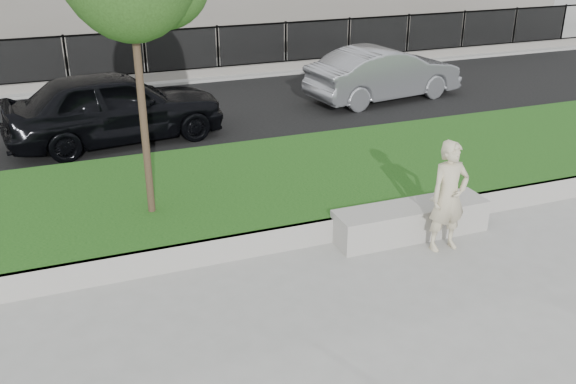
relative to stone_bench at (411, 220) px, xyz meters
name	(u,v)px	position (x,y,z in m)	size (l,w,h in m)	color
ground	(334,279)	(-1.68, -0.80, -0.26)	(90.00, 90.00, 0.00)	gray
grass_bank	(265,187)	(-1.68, 2.20, -0.06)	(34.00, 4.00, 0.40)	#0D340D
grass_kerb	(307,235)	(-1.68, 0.24, -0.06)	(34.00, 0.08, 0.40)	gray
street	(195,114)	(-1.68, 7.70, -0.24)	(34.00, 7.00, 0.04)	black
far_pavement	(161,74)	(-1.68, 12.20, -0.20)	(34.00, 3.00, 0.12)	gray
iron_fence	(166,65)	(-1.68, 11.20, 0.28)	(32.00, 0.30, 1.50)	slate
stone_bench	(411,220)	(0.00, 0.00, 0.00)	(2.52, 0.63, 0.52)	gray
man	(449,196)	(0.27, -0.55, 0.60)	(0.63, 0.41, 1.72)	beige
book	(438,199)	(0.51, 0.07, 0.27)	(0.23, 0.17, 0.03)	beige
car_dark	(115,106)	(-3.76, 6.22, 0.58)	(1.89, 4.70, 1.60)	black
car_silver	(384,73)	(3.43, 7.20, 0.49)	(1.49, 4.29, 1.41)	gray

